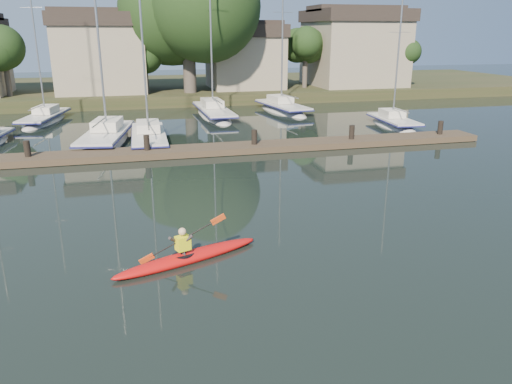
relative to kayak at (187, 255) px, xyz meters
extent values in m
plane|color=black|center=(2.44, -0.45, -0.18)|extent=(160.00, 160.00, 0.00)
ellipsoid|color=#B5110D|center=(0.03, 0.01, -0.08)|extent=(4.65, 2.32, 0.36)
cylinder|color=black|center=(-0.12, -0.05, 0.04)|extent=(0.92, 0.92, 0.09)
imported|color=#2D282A|center=(-0.12, -0.05, 0.41)|extent=(0.37, 0.44, 1.03)
cube|color=yellow|center=(-0.12, -0.05, 0.43)|extent=(0.48, 0.42, 0.42)
sphere|color=#D3AB84|center=(-0.12, -0.05, 0.79)|extent=(0.23, 0.23, 0.23)
cube|color=#463528|center=(2.44, 13.55, 0.02)|extent=(34.00, 2.00, 0.35)
cylinder|color=black|center=(-6.56, 13.55, 0.12)|extent=(0.32, 0.32, 1.80)
cylinder|color=black|center=(-0.56, 13.55, 0.12)|extent=(0.32, 0.32, 1.80)
cylinder|color=black|center=(5.44, 13.55, 0.12)|extent=(0.32, 0.32, 1.80)
cylinder|color=black|center=(11.44, 13.55, 0.12)|extent=(0.32, 0.32, 1.80)
cylinder|color=black|center=(17.44, 13.55, 0.12)|extent=(0.32, 0.32, 1.80)
ellipsoid|color=silver|center=(-2.82, 18.07, -0.57)|extent=(3.87, 9.62, 2.09)
cube|color=silver|center=(-2.82, 18.07, 0.42)|extent=(3.48, 7.94, 0.15)
cube|color=navy|center=(-2.82, 18.07, 0.33)|extent=(3.59, 8.14, 0.09)
cube|color=silver|center=(-2.73, 18.62, 0.83)|extent=(1.97, 2.85, 0.61)
cylinder|color=#9EA0A5|center=(-2.77, 18.34, 7.09)|extent=(0.13, 0.13, 13.22)
cylinder|color=#9EA0A5|center=(-3.06, 16.68, 1.30)|extent=(0.69, 3.52, 0.09)
ellipsoid|color=silver|center=(-0.29, 17.35, -0.53)|extent=(2.26, 8.91, 1.87)
cube|color=silver|center=(-0.29, 17.35, 0.36)|extent=(2.13, 7.31, 0.14)
cube|color=navy|center=(-0.29, 17.35, 0.28)|extent=(2.21, 7.49, 0.08)
cube|color=silver|center=(-0.28, 17.88, 0.72)|extent=(1.43, 2.51, 0.54)
cylinder|color=#9EA0A5|center=(-0.29, 17.62, 6.81)|extent=(0.12, 0.12, 12.81)
cylinder|color=#9EA0A5|center=(-0.32, 16.02, 1.15)|extent=(0.15, 3.37, 0.08)
ellipsoid|color=silver|center=(17.08, 18.63, -0.52)|extent=(2.52, 6.79, 1.81)
cube|color=silver|center=(17.08, 18.63, 0.34)|extent=(2.33, 5.59, 0.13)
cube|color=navy|center=(17.08, 18.63, 0.26)|extent=(2.42, 5.73, 0.08)
cube|color=silver|center=(17.11, 19.03, 0.69)|extent=(1.48, 1.96, 0.52)
cylinder|color=#9EA0A5|center=(17.10, 18.83, 5.14)|extent=(0.11, 0.11, 9.51)
cylinder|color=#9EA0A5|center=(17.00, 17.64, 1.10)|extent=(0.28, 2.53, 0.08)
cylinder|color=#9EA0A5|center=(17.10, 18.83, 6.28)|extent=(1.52, 0.15, 0.03)
ellipsoid|color=silver|center=(-7.59, 26.83, -0.51)|extent=(3.55, 8.68, 1.79)
cube|color=silver|center=(-7.59, 26.83, 0.33)|extent=(3.17, 7.17, 0.13)
cube|color=navy|center=(-7.59, 26.83, 0.26)|extent=(3.27, 7.35, 0.08)
cube|color=silver|center=(-7.49, 27.33, 0.68)|extent=(1.74, 2.58, 0.52)
cylinder|color=#9EA0A5|center=(-7.54, 27.08, 6.49)|extent=(0.11, 0.11, 12.22)
cylinder|color=#9EA0A5|center=(-7.83, 25.58, 1.09)|extent=(0.69, 3.17, 0.08)
cylinder|color=#9EA0A5|center=(-7.54, 27.08, 7.96)|extent=(1.48, 0.31, 0.03)
ellipsoid|color=silver|center=(5.28, 26.41, -0.55)|extent=(2.36, 10.53, 1.99)
cube|color=silver|center=(5.28, 26.41, 0.39)|extent=(2.23, 8.64, 0.15)
cube|color=navy|center=(5.28, 26.41, 0.31)|extent=(2.31, 8.85, 0.08)
cube|color=silver|center=(5.27, 27.04, 0.78)|extent=(1.51, 2.96, 0.58)
cylinder|color=#9EA0A5|center=(5.27, 26.72, 7.79)|extent=(0.13, 0.13, 14.69)
cylinder|color=#9EA0A5|center=(5.30, 24.83, 1.23)|extent=(0.14, 3.99, 0.08)
ellipsoid|color=silver|center=(11.38, 27.28, -0.56)|extent=(3.39, 8.86, 2.05)
cube|color=silver|center=(11.38, 27.28, 0.41)|extent=(3.07, 7.31, 0.15)
cube|color=navy|center=(11.38, 27.28, 0.32)|extent=(3.18, 7.49, 0.09)
cube|color=silver|center=(11.31, 27.79, 0.81)|extent=(1.82, 2.60, 0.59)
cylinder|color=#9EA0A5|center=(11.34, 27.54, 6.40)|extent=(0.13, 0.13, 11.88)
cylinder|color=#9EA0A5|center=(11.55, 25.99, 1.27)|extent=(0.52, 3.26, 0.09)
cylinder|color=#9EA0A5|center=(11.34, 27.54, 7.83)|extent=(1.72, 0.26, 0.03)
cube|color=#232E17|center=(2.44, 43.55, 0.32)|extent=(90.00, 24.00, 1.00)
cube|color=gray|center=(-3.56, 37.55, 3.82)|extent=(8.00, 8.00, 6.00)
cube|color=#2B241F|center=(-3.56, 37.55, 7.42)|extent=(8.40, 8.40, 1.20)
cube|color=gray|center=(10.44, 37.55, 3.32)|extent=(7.00, 7.00, 5.00)
cube|color=#2B241F|center=(10.44, 37.55, 6.42)|extent=(7.35, 7.35, 1.20)
cube|color=gray|center=(22.44, 37.55, 4.07)|extent=(9.00, 9.00, 6.50)
cube|color=#2B241F|center=(22.44, 37.55, 7.92)|extent=(9.45, 9.45, 1.20)
cylinder|color=#534942|center=(4.44, 34.55, 3.32)|extent=(1.20, 1.20, 5.00)
sphere|color=black|center=(4.44, 34.55, 8.32)|extent=(8.50, 8.50, 8.50)
cylinder|color=#534942|center=(-11.56, 35.55, 2.32)|extent=(0.48, 0.48, 3.00)
sphere|color=black|center=(-11.56, 35.55, 4.82)|extent=(3.40, 3.40, 3.40)
cylinder|color=#534942|center=(0.44, 35.05, 2.22)|extent=(0.38, 0.38, 2.80)
sphere|color=black|center=(0.44, 35.05, 4.42)|extent=(2.72, 2.72, 2.72)
cylinder|color=#534942|center=(16.44, 36.05, 2.42)|extent=(0.50, 0.50, 3.20)
sphere|color=black|center=(16.44, 36.05, 5.07)|extent=(3.57, 3.57, 3.57)
cylinder|color=#534942|center=(26.44, 34.55, 2.12)|extent=(0.41, 0.41, 2.60)
sphere|color=black|center=(26.44, 34.55, 4.27)|extent=(2.89, 2.89, 2.89)
camera|label=1|loc=(-1.35, -13.54, 6.29)|focal=35.00mm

